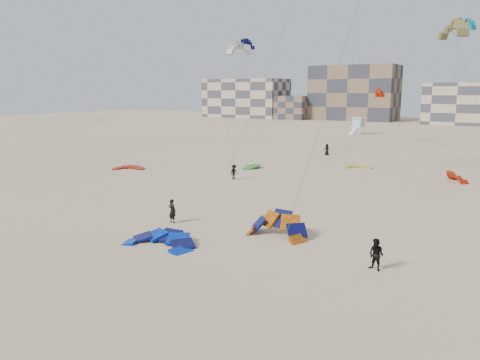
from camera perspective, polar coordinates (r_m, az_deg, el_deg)
The scene contains 20 objects.
ground at distance 32.31m, azimuth -12.03°, elevation -6.70°, with size 320.00×320.00×0.00m, color beige.
kite_ground_blue at distance 30.33m, azimuth -9.74°, elevation -7.79°, with size 4.69×4.80×1.18m, color #003DB8, non-canonical shape.
kite_ground_orange at distance 31.60m, azimuth 4.42°, elevation -6.89°, with size 4.33×3.46×2.66m, color orange, non-canonical shape.
kite_ground_red at distance 60.17m, azimuth -13.41°, elevation 1.32°, with size 3.62×3.83×0.54m, color #B42800, non-canonical shape.
kite_ground_green at distance 59.57m, azimuth 1.26°, elevation 1.52°, with size 3.34×3.48×0.85m, color green, non-canonical shape.
kite_ground_red_far at distance 55.44m, azimuth 24.89°, elevation -0.18°, with size 3.05×2.62×1.83m, color #B42800, non-canonical shape.
kite_ground_yellow at distance 61.23m, azimuth 14.10°, elevation 1.45°, with size 3.15×3.31×0.40m, color gold, non-canonical shape.
kitesurfer_main at distance 34.85m, azimuth -8.26°, elevation -3.76°, with size 0.65×0.43×1.79m, color black.
kitesurfer_b at distance 26.59m, azimuth 16.27°, elevation -8.74°, with size 0.86×0.67×1.77m, color black.
kitesurfer_c at distance 51.52m, azimuth -0.74°, elevation 0.99°, with size 1.06×0.61×1.65m, color black.
kitesurfer_e at distance 72.25m, azimuth 10.55°, elevation 3.67°, with size 0.85×0.55×1.74m, color black.
kite_fly_grey at distance 69.28m, azimuth -0.17°, elevation 15.58°, with size 10.04×6.77×15.91m.
kite_fly_olive at distance 54.87m, azimuth 24.63°, elevation 16.21°, with size 8.31×5.21×16.12m.
kite_fly_navy at distance 80.63m, azimuth 0.79°, elevation 16.11°, with size 3.86×5.73×17.11m.
kite_fly_teal_b at distance 86.55m, azimuth 25.46°, elevation 16.61°, with size 4.57×7.91×20.24m.
kite_fly_red at distance 89.28m, azimuth 16.65°, elevation 10.06°, with size 5.62×6.50×9.28m.
lifeguard_tower_far at distance 109.76m, azimuth 14.21°, elevation 6.41°, with size 3.03×5.33×3.74m.
condo_west_a at distance 177.54m, azimuth 0.74°, elevation 9.93°, with size 30.00×15.00×14.00m, color #C5B290.
condo_west_b at distance 164.38m, azimuth 13.72°, elevation 10.26°, with size 28.00×14.00×18.00m, color #7A6049.
condo_fill_left at distance 166.37m, azimuth 6.36°, elevation 8.78°, with size 12.00×10.00×8.00m, color #7A6049.
Camera 1 is at (21.55, -22.09, 9.57)m, focal length 35.00 mm.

